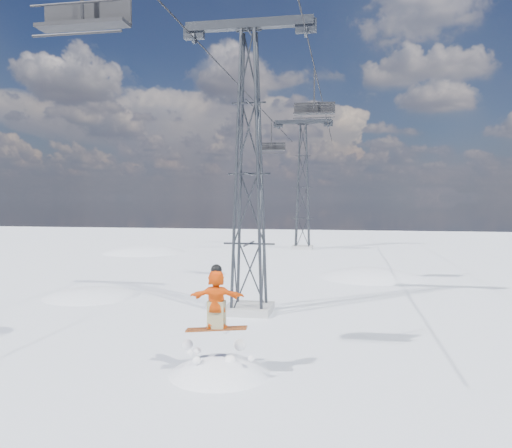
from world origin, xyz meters
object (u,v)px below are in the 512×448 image
at_px(lift_tower_far, 303,188).
at_px(snowboarder_jump, 220,436).
at_px(lift_chair_near, 84,16).
at_px(lift_tower_near, 249,175).

distance_m(lift_tower_far, snowboarder_jump, 32.69).
bearing_deg(lift_chair_near, snowboarder_jump, 29.89).
xyz_separation_m(lift_tower_near, lift_chair_near, (-2.20, -8.48, 3.24)).
xyz_separation_m(lift_tower_near, snowboarder_jump, (0.55, -6.90, -7.11)).
bearing_deg(lift_tower_far, lift_tower_near, -90.00).
distance_m(lift_tower_near, snowboarder_jump, 9.93).
bearing_deg(lift_tower_near, snowboarder_jump, -85.41).
bearing_deg(lift_chair_near, lift_tower_far, 86.24).
height_order(lift_tower_near, snowboarder_jump, lift_tower_near).
bearing_deg(snowboarder_jump, lift_chair_near, -150.11).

